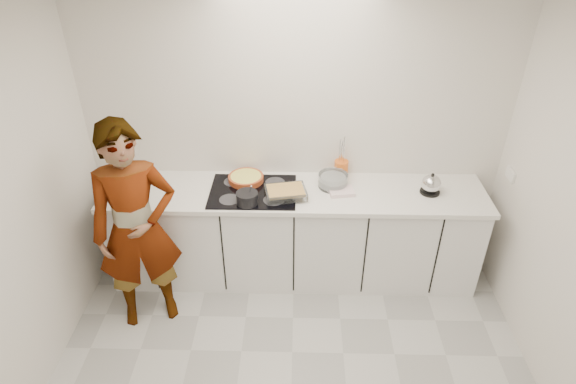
{
  "coord_description": "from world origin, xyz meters",
  "views": [
    {
      "loc": [
        0.03,
        -2.14,
        3.1
      ],
      "look_at": [
        -0.05,
        1.05,
        1.05
      ],
      "focal_mm": 30.0,
      "sensor_mm": 36.0,
      "label": 1
    }
  ],
  "objects_px": {
    "baking_dish": "(286,192)",
    "utensil_crock": "(341,169)",
    "tart_dish": "(246,178)",
    "saucepan": "(247,198)",
    "hob": "(253,191)",
    "mixing_bowl": "(333,181)",
    "kettle": "(431,185)",
    "cook": "(137,229)"
  },
  "relations": [
    {
      "from": "baking_dish",
      "to": "cook",
      "type": "relative_size",
      "value": 0.21
    },
    {
      "from": "saucepan",
      "to": "kettle",
      "type": "distance_m",
      "value": 1.53
    },
    {
      "from": "saucepan",
      "to": "cook",
      "type": "relative_size",
      "value": 0.13
    },
    {
      "from": "tart_dish",
      "to": "cook",
      "type": "distance_m",
      "value": 1.02
    },
    {
      "from": "hob",
      "to": "tart_dish",
      "type": "distance_m",
      "value": 0.18
    },
    {
      "from": "hob",
      "to": "baking_dish",
      "type": "distance_m",
      "value": 0.29
    },
    {
      "from": "tart_dish",
      "to": "utensil_crock",
      "type": "height_order",
      "value": "utensil_crock"
    },
    {
      "from": "mixing_bowl",
      "to": "kettle",
      "type": "xyz_separation_m",
      "value": [
        0.81,
        -0.08,
        0.03
      ]
    },
    {
      "from": "tart_dish",
      "to": "mixing_bowl",
      "type": "distance_m",
      "value": 0.75
    },
    {
      "from": "saucepan",
      "to": "kettle",
      "type": "relative_size",
      "value": 1.24
    },
    {
      "from": "kettle",
      "to": "utensil_crock",
      "type": "distance_m",
      "value": 0.77
    },
    {
      "from": "baking_dish",
      "to": "cook",
      "type": "distance_m",
      "value": 1.21
    },
    {
      "from": "tart_dish",
      "to": "baking_dish",
      "type": "relative_size",
      "value": 0.94
    },
    {
      "from": "baking_dish",
      "to": "mixing_bowl",
      "type": "relative_size",
      "value": 1.13
    },
    {
      "from": "baking_dish",
      "to": "kettle",
      "type": "height_order",
      "value": "kettle"
    },
    {
      "from": "cook",
      "to": "hob",
      "type": "bearing_deg",
      "value": 11.67
    },
    {
      "from": "mixing_bowl",
      "to": "tart_dish",
      "type": "bearing_deg",
      "value": 176.22
    },
    {
      "from": "tart_dish",
      "to": "kettle",
      "type": "bearing_deg",
      "value": -4.81
    },
    {
      "from": "utensil_crock",
      "to": "cook",
      "type": "bearing_deg",
      "value": -153.66
    },
    {
      "from": "saucepan",
      "to": "baking_dish",
      "type": "height_order",
      "value": "saucepan"
    },
    {
      "from": "hob",
      "to": "cook",
      "type": "bearing_deg",
      "value": -148.71
    },
    {
      "from": "hob",
      "to": "mixing_bowl",
      "type": "height_order",
      "value": "mixing_bowl"
    },
    {
      "from": "tart_dish",
      "to": "saucepan",
      "type": "height_order",
      "value": "saucepan"
    },
    {
      "from": "tart_dish",
      "to": "saucepan",
      "type": "bearing_deg",
      "value": -82.68
    },
    {
      "from": "tart_dish",
      "to": "baking_dish",
      "type": "height_order",
      "value": "baking_dish"
    },
    {
      "from": "hob",
      "to": "saucepan",
      "type": "distance_m",
      "value": 0.2
    },
    {
      "from": "hob",
      "to": "tart_dish",
      "type": "xyz_separation_m",
      "value": [
        -0.07,
        0.16,
        0.03
      ]
    },
    {
      "from": "mixing_bowl",
      "to": "cook",
      "type": "relative_size",
      "value": 0.18
    },
    {
      "from": "hob",
      "to": "saucepan",
      "type": "xyz_separation_m",
      "value": [
        -0.03,
        -0.19,
        0.06
      ]
    },
    {
      "from": "saucepan",
      "to": "mixing_bowl",
      "type": "height_order",
      "value": "saucepan"
    },
    {
      "from": "cook",
      "to": "mixing_bowl",
      "type": "bearing_deg",
      "value": 2.6
    },
    {
      "from": "mixing_bowl",
      "to": "utensil_crock",
      "type": "bearing_deg",
      "value": 65.02
    },
    {
      "from": "saucepan",
      "to": "cook",
      "type": "height_order",
      "value": "cook"
    },
    {
      "from": "baking_dish",
      "to": "utensil_crock",
      "type": "relative_size",
      "value": 2.44
    },
    {
      "from": "hob",
      "to": "baking_dish",
      "type": "xyz_separation_m",
      "value": [
        0.28,
        -0.07,
        0.04
      ]
    },
    {
      "from": "tart_dish",
      "to": "mixing_bowl",
      "type": "height_order",
      "value": "mixing_bowl"
    },
    {
      "from": "saucepan",
      "to": "cook",
      "type": "xyz_separation_m",
      "value": [
        -0.81,
        -0.33,
        -0.09
      ]
    },
    {
      "from": "kettle",
      "to": "utensil_crock",
      "type": "height_order",
      "value": "kettle"
    },
    {
      "from": "baking_dish",
      "to": "utensil_crock",
      "type": "height_order",
      "value": "utensil_crock"
    },
    {
      "from": "hob",
      "to": "utensil_crock",
      "type": "xyz_separation_m",
      "value": [
        0.76,
        0.28,
        0.07
      ]
    },
    {
      "from": "hob",
      "to": "cook",
      "type": "distance_m",
      "value": 0.99
    },
    {
      "from": "hob",
      "to": "cook",
      "type": "relative_size",
      "value": 0.41
    }
  ]
}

